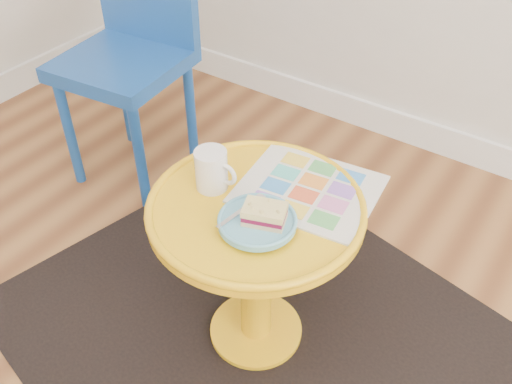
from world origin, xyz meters
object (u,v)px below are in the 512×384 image
Objects in this scene: plate at (257,222)px; chair at (132,41)px; newspaper at (309,189)px; side_table at (256,247)px; mug at (212,169)px.

chair is at bearing 149.84° from plate.
newspaper is (0.86, -0.31, -0.02)m from chair.
side_table is at bearing -34.58° from chair.
chair is 7.90× the size of mug.
mug is 0.18m from plate.
chair is 2.76× the size of newspaper.
plate is at bearing -36.40° from chair.
newspaper is at bearing 81.27° from plate.
chair reaches higher than mug.
mug is at bearing 161.01° from plate.
chair is at bearing 151.66° from side_table.
chair is 0.92m from newspaper.
newspaper is 1.82× the size of plate.
plate reaches higher than side_table.
chair reaches higher than newspaper.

